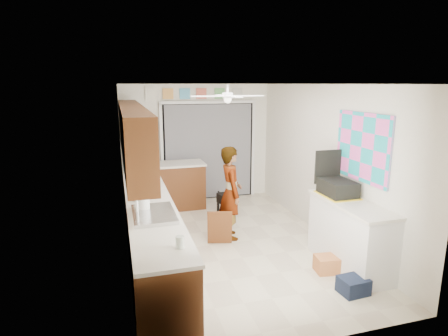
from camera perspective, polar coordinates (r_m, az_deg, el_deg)
floor at (r=6.15m, az=1.05°, el=-11.32°), size 5.00×5.00×0.00m
ceiling at (r=5.61m, az=1.16°, el=12.68°), size 5.00×5.00×0.00m
wall_back at (r=8.13m, az=-4.12°, el=3.83°), size 3.20×0.00×3.20m
wall_front at (r=3.54m, az=13.28°, el=-8.42°), size 3.20×0.00×3.20m
wall_left at (r=5.50m, az=-15.02°, el=-0.89°), size 0.00×5.00×5.00m
wall_right at (r=6.40m, az=14.93°, el=0.99°), size 0.00×5.00×5.00m
left_base_cabinets at (r=5.75m, az=-11.54°, el=-8.47°), size 0.60×4.80×0.90m
left_countertop at (r=5.60m, az=-11.65°, el=-3.98°), size 0.62×4.80×0.04m
upper_cabinets at (r=5.61m, az=-13.76°, el=5.15°), size 0.32×4.00×0.80m
sink_basin at (r=4.64m, az=-10.65°, el=-7.01°), size 0.50×0.76×0.06m
faucet at (r=4.60m, az=-13.06°, el=-6.06°), size 0.03×0.03×0.22m
peninsula_base at (r=7.73m, az=-6.87°, el=-2.77°), size 1.00×0.60×0.90m
peninsula_top at (r=7.62m, az=-6.97°, el=0.64°), size 1.04×0.64×0.04m
back_opening_recess at (r=8.19m, az=-2.34°, el=2.50°), size 2.00×0.06×2.10m
curtain_panel at (r=8.15m, az=-2.27°, el=2.45°), size 1.90×0.03×2.05m
door_trim_left at (r=7.98m, az=-9.42°, el=2.07°), size 0.06×0.04×2.10m
door_trim_right at (r=8.46m, az=4.44°, el=2.80°), size 0.06×0.04×2.10m
door_trim_head at (r=8.04m, az=-2.36°, el=9.99°), size 2.10×0.04×0.06m
header_frame_0 at (r=7.90m, az=-8.53°, el=11.12°), size 0.22×0.02×0.22m
header_frame_1 at (r=7.96m, az=-5.99°, el=11.20°), size 0.22×0.02×0.22m
header_frame_2 at (r=8.03m, az=-3.48°, el=11.26°), size 0.22×0.02×0.22m
header_frame_3 at (r=8.12m, az=-0.67°, el=11.30°), size 0.22×0.02×0.22m
header_frame_4 at (r=8.24m, az=2.06°, el=11.31°), size 0.22×0.02×0.22m
route66_sign at (r=7.86m, az=-11.11°, el=11.02°), size 0.22×0.02×0.26m
right_counter_base at (r=5.53m, az=18.62°, el=-9.78°), size 0.50×1.40×0.90m
right_counter_top at (r=5.37m, az=18.89°, el=-5.15°), size 0.54×1.44×0.04m
abstract_painting at (r=5.50m, az=20.31°, el=2.99°), size 0.03×1.15×0.95m
ceiling_fan at (r=5.80m, az=0.56°, el=10.91°), size 1.14×1.14×0.24m
microwave at (r=7.29m, az=-12.73°, el=1.31°), size 0.55×0.67×0.32m
soap_bottle at (r=5.22m, az=-13.15°, el=-3.43°), size 0.13×0.13×0.28m
jar_a at (r=3.74m, az=-6.73°, el=-11.14°), size 0.10×0.10×0.12m
paper_towel_roll at (r=4.76m, az=-12.07°, el=-4.94°), size 0.17×0.17×0.29m
suitcase at (r=5.58m, az=16.94°, el=-2.94°), size 0.39×0.52×0.22m
suitcase_rim at (r=5.61m, az=16.87°, el=-4.02°), size 0.44×0.58×0.02m
suitcase_lid at (r=5.75m, az=15.54°, el=0.20°), size 0.42×0.03×0.50m
cardboard_box at (r=5.44m, az=15.64°, el=-13.91°), size 0.38×0.31×0.22m
navy_crate at (r=5.03m, az=19.10°, el=-16.56°), size 0.35×0.30×0.20m
cabinet_door_panel at (r=5.96m, az=-0.66°, el=-9.07°), size 0.41×0.24×0.57m
man at (r=6.11m, az=1.04°, el=-3.79°), size 0.41×0.58×1.53m
dog at (r=7.31m, az=0.09°, el=-5.42°), size 0.34×0.61×0.45m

